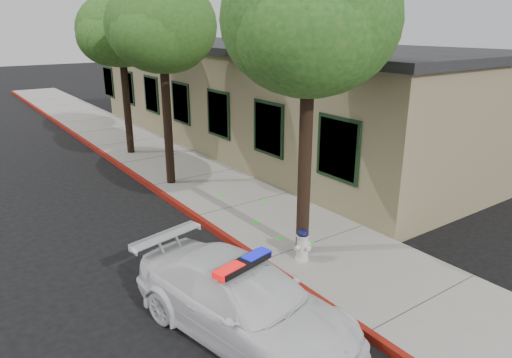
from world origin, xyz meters
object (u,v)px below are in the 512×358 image
object	(u,v)px
police_car	(244,301)
street_tree_near	(310,28)
fire_hydrant	(303,244)
street_tree_far	(122,34)
clapboard_building	(264,94)
street_tree_mid	(162,31)

from	to	relation	value
police_car	street_tree_near	xyz separation A→B (m)	(2.62, 1.52, 4.29)
fire_hydrant	street_tree_far	xyz separation A→B (m)	(0.26, 10.69, 4.15)
fire_hydrant	street_tree_far	size ratio (longest dim) A/B	0.12
clapboard_building	street_tree_mid	size ratio (longest dim) A/B	3.37
police_car	street_tree_near	world-z (taller)	street_tree_near
police_car	fire_hydrant	xyz separation A→B (m)	(2.33, 1.20, -0.12)
police_car	street_tree_near	size ratio (longest dim) A/B	0.73
street_tree_mid	street_tree_far	world-z (taller)	street_tree_mid
police_car	street_tree_mid	bearing A→B (deg)	60.86
fire_hydrant	street_tree_far	world-z (taller)	street_tree_far
street_tree_far	police_car	bearing A→B (deg)	-102.27
police_car	fire_hydrant	bearing A→B (deg)	14.63
fire_hydrant	street_tree_mid	bearing A→B (deg)	86.95
street_tree_near	street_tree_mid	xyz separation A→B (m)	(-0.35, 6.11, -0.11)
street_tree_mid	street_tree_far	size ratio (longest dim) A/B	1.03
clapboard_building	fire_hydrant	xyz separation A→B (m)	(-5.92, -9.47, -1.61)
street_tree_far	street_tree_mid	bearing A→B (deg)	-94.35
fire_hydrant	street_tree_near	bearing A→B (deg)	44.74
street_tree_near	fire_hydrant	bearing A→B (deg)	-131.65
fire_hydrant	police_car	bearing A→B (deg)	-156.36
clapboard_building	street_tree_near	distance (m)	11.10
street_tree_mid	police_car	bearing A→B (deg)	-106.51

